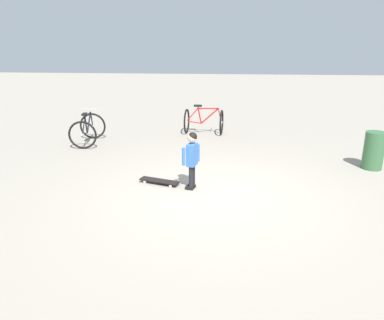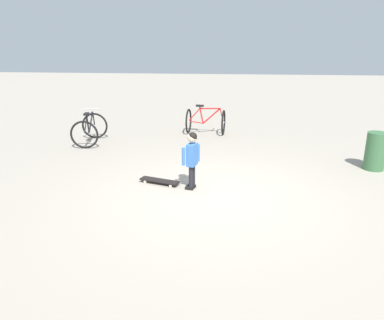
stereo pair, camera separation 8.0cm
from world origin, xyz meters
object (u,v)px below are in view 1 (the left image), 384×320
at_px(skateboard, 159,181).
at_px(trash_bin, 374,151).
at_px(child_person, 192,154).
at_px(bicycle_near, 88,129).
at_px(bicycle_mid, 204,121).

bearing_deg(skateboard, trash_bin, -163.48).
height_order(child_person, trash_bin, child_person).
xyz_separation_m(child_person, skateboard, (0.64, -0.17, -0.60)).
height_order(skateboard, bicycle_near, bicycle_near).
height_order(skateboard, trash_bin, trash_bin).
relative_size(bicycle_mid, trash_bin, 1.42).
height_order(child_person, bicycle_mid, child_person).
distance_m(skateboard, trash_bin, 4.53).
bearing_deg(bicycle_mid, trash_bin, 143.54).
xyz_separation_m(skateboard, trash_bin, (-4.33, -1.28, 0.34)).
bearing_deg(child_person, bicycle_mid, -89.54).
distance_m(bicycle_near, trash_bin, 6.83).
height_order(bicycle_near, bicycle_mid, same).
xyz_separation_m(skateboard, bicycle_mid, (-0.60, -4.04, 0.32)).
relative_size(bicycle_near, trash_bin, 1.43).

